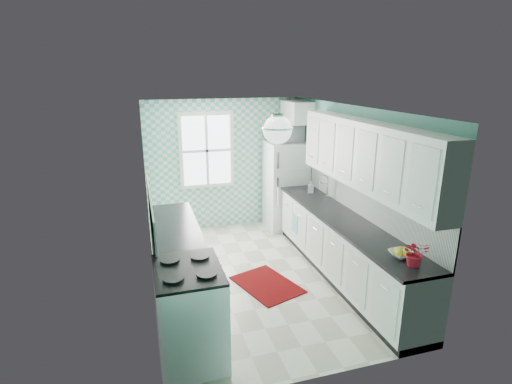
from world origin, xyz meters
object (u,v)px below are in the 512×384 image
object	(u,v)px
stove	(190,312)
fruit_bowl	(402,254)
ceiling_light	(278,129)
microwave	(287,134)
potted_plant	(416,253)
fridge	(286,185)
sink	(317,200)

from	to	relation	value
stove	fruit_bowl	bearing A→B (deg)	-5.37
fruit_bowl	ceiling_light	bearing A→B (deg)	142.86
ceiling_light	fruit_bowl	world-z (taller)	ceiling_light
ceiling_light	microwave	bearing A→B (deg)	66.78
ceiling_light	potted_plant	xyz separation A→B (m)	(1.20, -1.13, -1.23)
fruit_bowl	potted_plant	xyz separation A→B (m)	(0.00, -0.22, 0.12)
ceiling_light	fruit_bowl	distance (m)	2.02
fridge	microwave	distance (m)	1.01
fridge	potted_plant	distance (m)	3.73
ceiling_light	fridge	xyz separation A→B (m)	(1.11, 2.59, -1.47)
ceiling_light	potted_plant	world-z (taller)	ceiling_light
stove	sink	xyz separation A→B (m)	(2.40, 2.06, 0.39)
stove	potted_plant	bearing A→B (deg)	-10.62
microwave	fridge	bearing A→B (deg)	55.61
potted_plant	microwave	size ratio (longest dim) A/B	0.52
fruit_bowl	potted_plant	distance (m)	0.25
sink	microwave	size ratio (longest dim) A/B	0.92
potted_plant	microwave	bearing A→B (deg)	91.39
ceiling_light	fruit_bowl	bearing A→B (deg)	-37.14
stove	sink	size ratio (longest dim) A/B	1.96
fruit_bowl	sink	bearing A→B (deg)	89.90
sink	potted_plant	xyz separation A→B (m)	(-0.00, -2.48, 0.16)
ceiling_light	fridge	bearing A→B (deg)	66.79
stove	microwave	size ratio (longest dim) A/B	1.81
fruit_bowl	microwave	bearing A→B (deg)	91.47
microwave	stove	bearing A→B (deg)	56.74
fridge	fruit_bowl	distance (m)	3.50
ceiling_light	sink	size ratio (longest dim) A/B	0.66
stove	potted_plant	distance (m)	2.50
potted_plant	fridge	bearing A→B (deg)	91.39
sink	microwave	xyz separation A→B (m)	(-0.09, 1.24, 0.93)
potted_plant	fruit_bowl	bearing A→B (deg)	90.00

